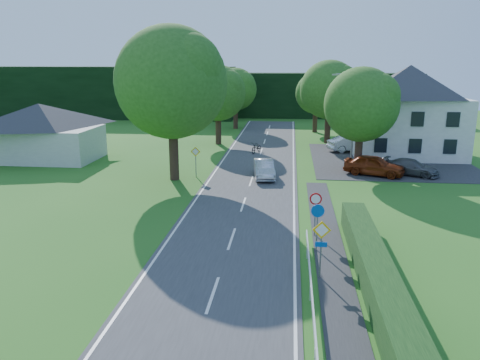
# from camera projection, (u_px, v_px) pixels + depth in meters

# --- Properties ---
(road) EXTENTS (7.00, 80.00, 0.04)m
(road) POSITION_uv_depth(u_px,v_px,m) (246.00, 196.00, 32.03)
(road) COLOR #373739
(road) RESTS_ON ground
(parking_pad) EXTENTS (14.00, 16.00, 0.04)m
(parking_pad) POSITION_uv_depth(u_px,v_px,m) (388.00, 160.00, 43.28)
(parking_pad) COLOR #262629
(parking_pad) RESTS_ON ground
(line_edge_left) EXTENTS (0.12, 80.00, 0.01)m
(line_edge_left) POSITION_uv_depth(u_px,v_px,m) (200.00, 194.00, 32.36)
(line_edge_left) COLOR white
(line_edge_left) RESTS_ON road
(line_edge_right) EXTENTS (0.12, 80.00, 0.01)m
(line_edge_right) POSITION_uv_depth(u_px,v_px,m) (294.00, 197.00, 31.68)
(line_edge_right) COLOR white
(line_edge_right) RESTS_ON road
(line_centre) EXTENTS (0.12, 80.00, 0.01)m
(line_centre) POSITION_uv_depth(u_px,v_px,m) (246.00, 195.00, 32.02)
(line_centre) COLOR white
(line_centre) RESTS_ON road
(tree_main) EXTENTS (9.40, 9.40, 11.64)m
(tree_main) POSITION_uv_depth(u_px,v_px,m) (172.00, 104.00, 35.05)
(tree_main) COLOR #285319
(tree_main) RESTS_ON ground
(tree_left_far) EXTENTS (7.00, 7.00, 8.58)m
(tree_left_far) POSITION_uv_depth(u_px,v_px,m) (218.00, 105.00, 50.73)
(tree_left_far) COLOR #285319
(tree_left_far) RESTS_ON ground
(tree_right_far) EXTENTS (7.40, 7.40, 9.09)m
(tree_right_far) POSITION_uv_depth(u_px,v_px,m) (329.00, 102.00, 51.34)
(tree_right_far) COLOR #285319
(tree_right_far) RESTS_ON ground
(tree_left_back) EXTENTS (6.60, 6.60, 8.07)m
(tree_left_back) POSITION_uv_depth(u_px,v_px,m) (236.00, 99.00, 62.29)
(tree_left_back) COLOR #285319
(tree_left_back) RESTS_ON ground
(tree_right_back) EXTENTS (6.20, 6.20, 7.56)m
(tree_right_back) POSITION_uv_depth(u_px,v_px,m) (316.00, 103.00, 59.34)
(tree_right_back) COLOR #285319
(tree_right_back) RESTS_ON ground
(tree_right_mid) EXTENTS (7.00, 7.00, 8.58)m
(tree_right_mid) POSITION_uv_depth(u_px,v_px,m) (360.00, 121.00, 37.77)
(tree_right_mid) COLOR #285319
(tree_right_mid) RESTS_ON ground
(treeline_left) EXTENTS (44.00, 6.00, 8.00)m
(treeline_left) POSITION_uv_depth(u_px,v_px,m) (96.00, 92.00, 74.39)
(treeline_left) COLOR black
(treeline_left) RESTS_ON ground
(treeline_right) EXTENTS (30.00, 5.00, 7.00)m
(treeline_right) POSITION_uv_depth(u_px,v_px,m) (323.00, 96.00, 74.60)
(treeline_right) COLOR black
(treeline_right) RESTS_ON ground
(bungalow_left) EXTENTS (11.00, 6.50, 5.20)m
(bungalow_left) POSITION_uv_depth(u_px,v_px,m) (41.00, 131.00, 43.07)
(bungalow_left) COLOR #AFAFAA
(bungalow_left) RESTS_ON ground
(house_white) EXTENTS (10.60, 8.40, 8.60)m
(house_white) POSITION_uv_depth(u_px,v_px,m) (407.00, 110.00, 44.87)
(house_white) COLOR silver
(house_white) RESTS_ON ground
(streetlight) EXTENTS (2.03, 0.18, 8.00)m
(streetlight) POSITION_uv_depth(u_px,v_px,m) (352.00, 116.00, 39.70)
(streetlight) COLOR gray
(streetlight) RESTS_ON ground
(sign_priority_right) EXTENTS (0.78, 0.09, 2.59)m
(sign_priority_right) POSITION_uv_depth(u_px,v_px,m) (321.00, 239.00, 19.56)
(sign_priority_right) COLOR gray
(sign_priority_right) RESTS_ON ground
(sign_roundabout) EXTENTS (0.64, 0.08, 2.37)m
(sign_roundabout) POSITION_uv_depth(u_px,v_px,m) (317.00, 218.00, 22.48)
(sign_roundabout) COLOR gray
(sign_roundabout) RESTS_ON ground
(sign_speed_limit) EXTENTS (0.64, 0.11, 2.37)m
(sign_speed_limit) POSITION_uv_depth(u_px,v_px,m) (316.00, 204.00, 24.38)
(sign_speed_limit) COLOR gray
(sign_speed_limit) RESTS_ON ground
(sign_priority_left) EXTENTS (0.78, 0.09, 2.44)m
(sign_priority_left) POSITION_uv_depth(u_px,v_px,m) (196.00, 156.00, 36.87)
(sign_priority_left) COLOR gray
(sign_priority_left) RESTS_ON ground
(moving_car) EXTENTS (2.05, 4.45, 1.41)m
(moving_car) POSITION_uv_depth(u_px,v_px,m) (264.00, 169.00, 36.74)
(moving_car) COLOR #B7B7BD
(moving_car) RESTS_ON road
(motorcycle) EXTENTS (1.37, 2.17, 1.08)m
(motorcycle) POSITION_uv_depth(u_px,v_px,m) (257.00, 147.00, 46.58)
(motorcycle) COLOR black
(motorcycle) RESTS_ON road
(parked_car_red) EXTENTS (5.10, 3.49, 1.61)m
(parked_car_red) POSITION_uv_depth(u_px,v_px,m) (374.00, 165.00, 37.52)
(parked_car_red) COLOR maroon
(parked_car_red) RESTS_ON parking_pad
(parked_car_silver_a) EXTENTS (5.12, 3.25, 1.59)m
(parked_car_silver_a) POSITION_uv_depth(u_px,v_px,m) (352.00, 144.00, 47.23)
(parked_car_silver_a) COLOR silver
(parked_car_silver_a) RESTS_ON parking_pad
(parked_car_grey) EXTENTS (4.70, 3.60, 1.27)m
(parked_car_grey) POSITION_uv_depth(u_px,v_px,m) (411.00, 167.00, 37.62)
(parked_car_grey) COLOR #4F5054
(parked_car_grey) RESTS_ON parking_pad
(parked_car_silver_b) EXTENTS (5.17, 2.79, 1.38)m
(parked_car_silver_b) POSITION_uv_depth(u_px,v_px,m) (424.00, 152.00, 43.72)
(parked_car_silver_b) COLOR silver
(parked_car_silver_b) RESTS_ON parking_pad
(parasol) EXTENTS (2.24, 2.27, 1.80)m
(parasol) POSITION_uv_depth(u_px,v_px,m) (369.00, 146.00, 45.13)
(parasol) COLOR red
(parasol) RESTS_ON parking_pad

